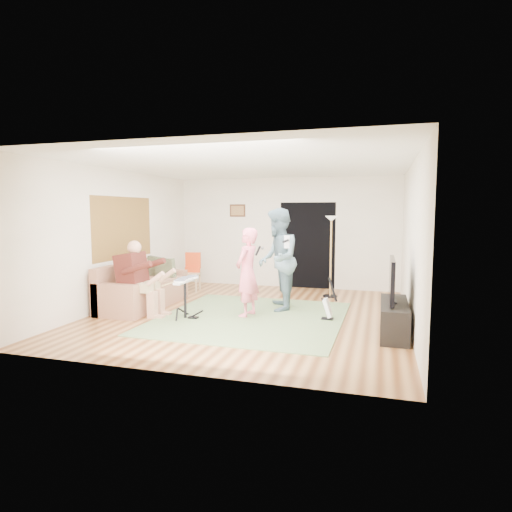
% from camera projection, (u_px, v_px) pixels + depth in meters
% --- Properties ---
extents(floor, '(6.00, 6.00, 0.00)m').
position_uv_depth(floor, '(250.00, 314.00, 7.86)').
color(floor, brown).
rests_on(floor, ground).
extents(walls, '(5.50, 6.00, 2.70)m').
position_uv_depth(walls, '(250.00, 241.00, 7.72)').
color(walls, silver).
rests_on(walls, floor).
extents(ceiling, '(6.00, 6.00, 0.00)m').
position_uv_depth(ceiling, '(250.00, 165.00, 7.58)').
color(ceiling, white).
rests_on(ceiling, walls).
extents(window_blinds, '(0.00, 2.05, 2.05)m').
position_uv_depth(window_blinds, '(123.00, 228.00, 8.65)').
color(window_blinds, olive).
rests_on(window_blinds, walls).
extents(doorway, '(2.10, 0.00, 2.10)m').
position_uv_depth(doorway, '(307.00, 245.00, 10.45)').
color(doorway, black).
rests_on(doorway, walls).
extents(picture_frame, '(0.42, 0.03, 0.32)m').
position_uv_depth(picture_frame, '(238.00, 211.00, 10.86)').
color(picture_frame, '#3F2314').
rests_on(picture_frame, walls).
extents(area_rug, '(3.22, 3.41, 0.02)m').
position_uv_depth(area_rug, '(251.00, 317.00, 7.58)').
color(area_rug, '#607949').
rests_on(area_rug, floor).
extents(sofa, '(0.88, 2.15, 0.87)m').
position_uv_depth(sofa, '(140.00, 292.00, 8.49)').
color(sofa, '#9B684D').
rests_on(sofa, floor).
extents(drummer, '(0.88, 0.49, 1.36)m').
position_uv_depth(drummer, '(141.00, 286.00, 7.72)').
color(drummer, '#4B1B15').
rests_on(drummer, sofa).
extents(drum_kit, '(0.40, 0.72, 0.74)m').
position_uv_depth(drum_kit, '(185.00, 300.00, 7.50)').
color(drum_kit, black).
rests_on(drum_kit, floor).
extents(singer, '(0.48, 0.64, 1.59)m').
position_uv_depth(singer, '(247.00, 272.00, 7.62)').
color(singer, '#FE6E87').
rests_on(singer, floor).
extents(microphone, '(0.06, 0.06, 0.24)m').
position_uv_depth(microphone, '(258.00, 251.00, 7.53)').
color(microphone, black).
rests_on(microphone, singer).
extents(guitarist, '(0.94, 1.09, 1.94)m').
position_uv_depth(guitarist, '(278.00, 259.00, 8.11)').
color(guitarist, slate).
rests_on(guitarist, floor).
extents(guitar_held, '(0.14, 0.60, 0.26)m').
position_uv_depth(guitar_held, '(288.00, 241.00, 8.02)').
color(guitar_held, silver).
rests_on(guitar_held, guitarist).
extents(guitar_spare, '(0.27, 0.24, 0.75)m').
position_uv_depth(guitar_spare, '(328.00, 308.00, 7.42)').
color(guitar_spare, black).
rests_on(guitar_spare, floor).
extents(torchiere_lamp, '(0.32, 0.32, 1.78)m').
position_uv_depth(torchiere_lamp, '(331.00, 242.00, 9.33)').
color(torchiere_lamp, black).
rests_on(torchiere_lamp, floor).
extents(dining_chair, '(0.43, 0.45, 0.90)m').
position_uv_depth(dining_chair, '(192.00, 277.00, 10.16)').
color(dining_chair, tan).
rests_on(dining_chair, floor).
extents(tv_cabinet, '(0.40, 1.40, 0.50)m').
position_uv_depth(tv_cabinet, '(394.00, 318.00, 6.55)').
color(tv_cabinet, black).
rests_on(tv_cabinet, floor).
extents(television, '(0.06, 1.08, 0.65)m').
position_uv_depth(television, '(392.00, 280.00, 6.50)').
color(television, black).
rests_on(television, tv_cabinet).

